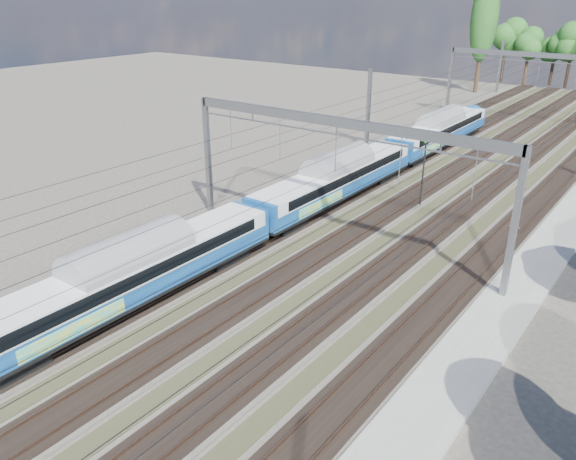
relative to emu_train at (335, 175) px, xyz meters
The scene contains 6 objects.
track_bed 9.33m from the emu_train, 59.99° to the left, with size 21.00×130.00×0.34m.
platform 23.96m from the emu_train, 46.21° to the right, with size 3.00×70.00×0.30m, color gray.
catenary 16.66m from the emu_train, 72.66° to the left, with size 25.65×130.00×9.00m.
poplar 62.31m from the emu_train, 99.34° to the left, with size 4.40×4.40×19.04m.
emu_train is the anchor object (origin of this frame).
signal_near 7.12m from the emu_train, 33.41° to the left, with size 0.38×0.35×5.89m.
Camera 1 is at (18.44, 0.27, 16.35)m, focal length 35.00 mm.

